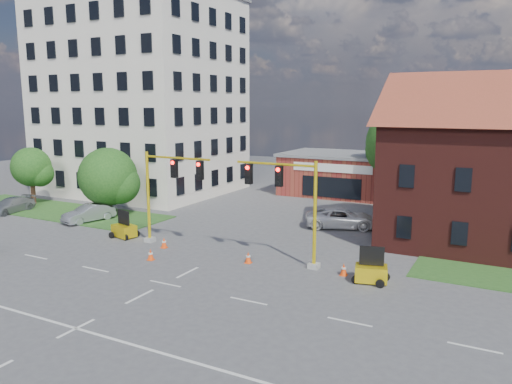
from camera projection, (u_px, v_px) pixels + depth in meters
ground at (165, 284)px, 26.21m from camera, size 120.00×120.00×0.00m
grass_verge_nw at (55, 210)px, 44.11m from camera, size 22.00×6.00×0.08m
lane_markings at (126, 303)px, 23.60m from camera, size 60.00×36.00×0.01m
office_block at (140, 94)px, 52.68m from camera, size 18.40×15.40×20.60m
brick_shop at (344, 174)px, 51.94m from camera, size 12.40×8.40×4.30m
tree_large at (408, 146)px, 45.68m from camera, size 7.21×6.87×9.20m
tree_nw_front at (111, 179)px, 41.18m from camera, size 5.06×4.82×5.79m
tree_nw_rear at (33, 169)px, 46.21m from camera, size 3.80×3.62×5.38m
signal_mast_west at (167, 187)px, 32.75m from camera, size 5.30×0.60×6.20m
signal_mast_east at (288, 199)px, 28.75m from camera, size 5.30×0.60×6.20m
trailer_west at (124, 229)px, 35.19m from camera, size 1.86×1.47×1.87m
trailer_east at (371, 272)px, 26.30m from camera, size 1.88×1.49×1.88m
cone_a at (151, 255)px, 30.14m from camera, size 0.40×0.40×0.70m
cone_b at (164, 243)px, 32.68m from camera, size 0.40×0.40×0.70m
cone_c at (248, 258)px, 29.56m from camera, size 0.40×0.40×0.70m
cone_d at (344, 269)px, 27.43m from camera, size 0.40×0.40×0.70m
pickup_white at (342, 218)px, 37.93m from camera, size 5.99×4.29×1.52m
sedan_silver_front at (89, 213)px, 39.90m from camera, size 2.40×4.41×1.38m
sedan_silver_rear at (10, 205)px, 43.22m from camera, size 2.25×4.62×1.29m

